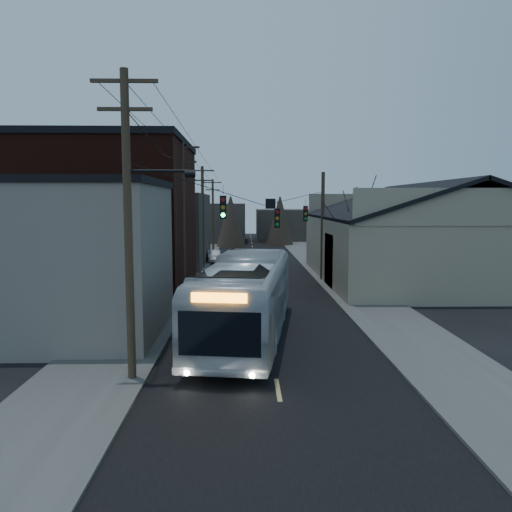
# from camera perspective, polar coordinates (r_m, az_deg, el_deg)

# --- Properties ---
(ground) EXTENTS (160.00, 160.00, 0.00)m
(ground) POSITION_cam_1_polar(r_m,az_deg,el_deg) (15.18, 3.06, -17.80)
(ground) COLOR black
(ground) RESTS_ON ground
(road_surface) EXTENTS (9.00, 110.00, 0.02)m
(road_surface) POSITION_cam_1_polar(r_m,az_deg,el_deg) (44.28, 0.11, -1.84)
(road_surface) COLOR black
(road_surface) RESTS_ON ground
(sidewalk_left) EXTENTS (4.00, 110.00, 0.12)m
(sidewalk_left) POSITION_cam_1_polar(r_m,az_deg,el_deg) (44.59, -8.27, -1.79)
(sidewalk_left) COLOR #474744
(sidewalk_left) RESTS_ON ground
(sidewalk_right) EXTENTS (4.00, 110.00, 0.12)m
(sidewalk_right) POSITION_cam_1_polar(r_m,az_deg,el_deg) (44.90, 8.44, -1.73)
(sidewalk_right) COLOR #474744
(sidewalk_right) RESTS_ON ground
(building_clapboard) EXTENTS (8.00, 8.00, 7.00)m
(building_clapboard) POSITION_cam_1_polar(r_m,az_deg,el_deg) (24.31, -20.29, -0.52)
(building_clapboard) COLOR #6E665B
(building_clapboard) RESTS_ON ground
(building_brick) EXTENTS (10.00, 12.00, 10.00)m
(building_brick) POSITION_cam_1_polar(r_m,az_deg,el_deg) (35.01, -16.10, 4.00)
(building_brick) COLOR black
(building_brick) RESTS_ON ground
(building_left_far) EXTENTS (9.00, 14.00, 7.00)m
(building_left_far) POSITION_cam_1_polar(r_m,az_deg,el_deg) (50.61, -10.89, 3.02)
(building_left_far) COLOR #37312C
(building_left_far) RESTS_ON ground
(warehouse) EXTENTS (16.16, 20.60, 7.73)m
(warehouse) POSITION_cam_1_polar(r_m,az_deg,el_deg) (41.45, 18.57, 1.03)
(warehouse) COLOR gray
(warehouse) RESTS_ON ground
(building_far_left) EXTENTS (10.00, 12.00, 6.00)m
(building_far_left) POSITION_cam_1_polar(r_m,az_deg,el_deg) (79.05, -4.88, 3.83)
(building_far_left) COLOR #37312C
(building_far_left) RESTS_ON ground
(building_far_right) EXTENTS (12.00, 14.00, 5.00)m
(building_far_right) POSITION_cam_1_polar(r_m,az_deg,el_deg) (84.30, 4.21, 3.63)
(building_far_right) COLOR #37312C
(building_far_right) RESTS_ON ground
(bare_tree) EXTENTS (0.40, 0.40, 7.20)m
(bare_tree) POSITION_cam_1_polar(r_m,az_deg,el_deg) (34.77, 11.31, 1.80)
(bare_tree) COLOR black
(bare_tree) RESTS_ON ground
(utility_lines) EXTENTS (11.24, 45.28, 10.50)m
(utility_lines) POSITION_cam_1_polar(r_m,az_deg,el_deg) (38.05, -4.37, 4.31)
(utility_lines) COLOR #382B1E
(utility_lines) RESTS_ON ground
(bus) EXTENTS (4.94, 13.74, 3.74)m
(bus) POSITION_cam_1_polar(r_m,az_deg,el_deg) (22.72, -1.10, -4.73)
(bus) COLOR silver
(bus) RESTS_ON ground
(parked_car) EXTENTS (1.72, 3.90, 1.24)m
(parked_car) POSITION_cam_1_polar(r_m,az_deg,el_deg) (51.94, -4.85, -0.00)
(parked_car) COLOR #989C9F
(parked_car) RESTS_ON ground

